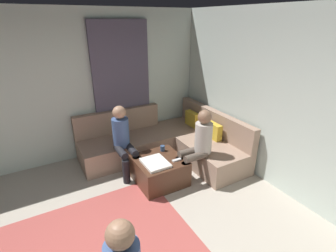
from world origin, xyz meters
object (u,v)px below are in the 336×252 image
at_px(game_remote, 177,160).
at_px(person_on_couch_back, 198,143).
at_px(coffee_mug, 163,148).
at_px(ottoman, 159,170).
at_px(person_on_couch_side, 123,138).
at_px(sectional_couch, 168,142).

distance_m(game_remote, person_on_couch_back, 0.44).
distance_m(coffee_mug, person_on_couch_back, 0.64).
height_order(game_remote, person_on_couch_back, person_on_couch_back).
relative_size(coffee_mug, person_on_couch_back, 0.08).
distance_m(ottoman, person_on_couch_side, 0.80).
bearing_deg(ottoman, sectional_couch, 141.60).
bearing_deg(person_on_couch_side, sectional_couch, -171.07).
height_order(game_remote, person_on_couch_side, person_on_couch_side).
xyz_separation_m(ottoman, coffee_mug, (-0.22, 0.18, 0.26)).
height_order(coffee_mug, person_on_couch_back, person_on_couch_back).
xyz_separation_m(ottoman, game_remote, (0.18, 0.22, 0.22)).
bearing_deg(ottoman, person_on_couch_back, 69.81).
height_order(ottoman, game_remote, game_remote).
relative_size(coffee_mug, person_on_couch_side, 0.08).
bearing_deg(game_remote, ottoman, -129.29).
bearing_deg(sectional_couch, ottoman, -38.40).
height_order(ottoman, coffee_mug, coffee_mug).
height_order(sectional_couch, ottoman, sectional_couch).
distance_m(ottoman, person_on_couch_back, 0.78).
xyz_separation_m(person_on_couch_back, person_on_couch_side, (-0.76, -1.00, 0.00)).
height_order(sectional_couch, game_remote, sectional_couch).
xyz_separation_m(coffee_mug, person_on_couch_back, (0.44, 0.42, 0.19)).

